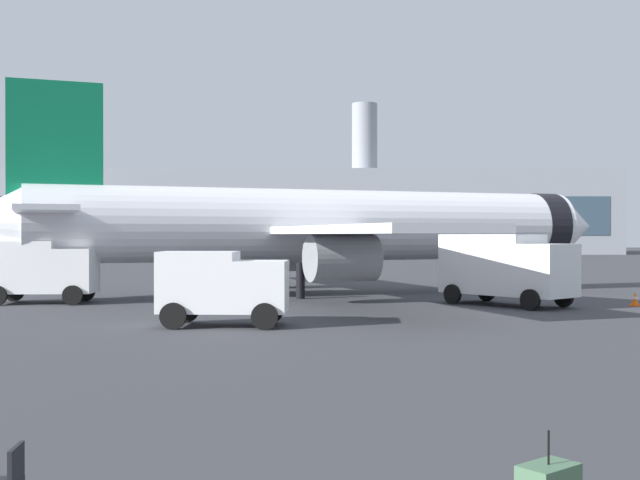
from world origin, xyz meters
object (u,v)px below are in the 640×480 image
Objects in this scene: airplane_at_gate at (318,226)px; safety_cone_mid at (635,299)px; airplane_taxiing at (37,238)px; cargo_van at (222,284)px; service_truck at (41,269)px; fuel_truck at (505,266)px; gate_chair at (4,480)px.

safety_cone_mid is (14.14, -7.03, -3.35)m from airplane_at_gate.
cargo_van is (34.57, -80.90, -1.37)m from airplane_taxiing.
service_truck is at bearing 176.44° from safety_cone_mid.
safety_cone_mid is at bearing -3.96° from fuel_truck.
airplane_taxiing is 86.38m from fuel_truck.
airplane_at_gate reaches higher than airplane_taxiing.
airplane_taxiing reaches higher than service_truck.
gate_chair is at bearing -71.00° from airplane_taxiing.
airplane_at_gate is at bearing 83.90° from gate_chair.
airplane_at_gate is at bearing 22.54° from service_truck.
cargo_van is 19.17m from safety_cone_mid.
fuel_truck is at bearing -3.45° from service_truck.
airplane_taxiing is at bearing 125.43° from safety_cone_mid.
airplane_at_gate is 33.96m from gate_chair.
service_truck reaches higher than safety_cone_mid.
gate_chair is at bearing -96.10° from airplane_at_gate.
safety_cone_mid is (5.70, -0.39, -1.46)m from fuel_truck.
airplane_at_gate reaches higher than service_truck.
airplane_taxiing reaches higher than gate_chair.
cargo_van is (-11.84, -8.05, -0.32)m from fuel_truck.
fuel_truck is (46.40, -72.85, -1.05)m from airplane_taxiing.
airplane_taxiing is at bearing 122.50° from fuel_truck.
service_truck is 21.36m from fuel_truck.
airplane_at_gate is 5.66× the size of fuel_truck.
airplane_taxiing is at bearing 109.00° from gate_chair.
safety_cone_mid is at bearing -26.43° from airplane_at_gate.
airplane_at_gate is at bearing 153.57° from safety_cone_mid.
fuel_truck is 14.32m from cargo_van.
cargo_van is (9.48, -9.34, -0.16)m from service_truck.
airplane_at_gate is at bearing 76.96° from cargo_van.
airplane_at_gate is 7.12× the size of service_truck.
airplane_taxiing is 89.92m from safety_cone_mid.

